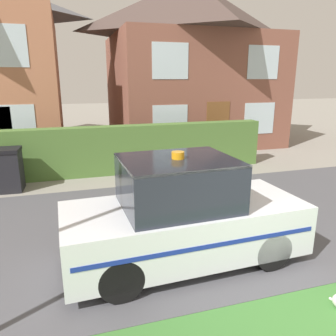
{
  "coord_description": "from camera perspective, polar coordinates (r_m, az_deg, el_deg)",
  "views": [
    {
      "loc": [
        -2.88,
        -2.13,
        2.99
      ],
      "look_at": [
        -0.82,
        4.64,
        1.05
      ],
      "focal_mm": 35.0,
      "sensor_mm": 36.0,
      "label": 1
    }
  ],
  "objects": [
    {
      "name": "garden_hedge",
      "position": [
        10.68,
        -7.36,
        3.22
      ],
      "size": [
        9.37,
        0.52,
        1.55
      ],
      "primitive_type": "cube",
      "color": "#4C7233",
      "rests_on": "ground"
    },
    {
      "name": "wheelie_bin",
      "position": [
        9.89,
        -25.92,
        -0.25
      ],
      "size": [
        0.69,
        0.74,
        1.19
      ],
      "rotation": [
        0.0,
        0.0,
        -0.05
      ],
      "color": "black",
      "rests_on": "ground"
    },
    {
      "name": "police_car",
      "position": [
        5.43,
        2.6,
        -8.36
      ],
      "size": [
        3.98,
        1.74,
        1.89
      ],
      "rotation": [
        0.0,
        0.0,
        0.03
      ],
      "color": "black",
      "rests_on": "road_strip"
    },
    {
      "name": "road_strip",
      "position": [
        7.4,
        7.61,
        -8.6
      ],
      "size": [
        28.0,
        5.48,
        0.01
      ],
      "primitive_type": "cube",
      "color": "#4C4C51",
      "rests_on": "ground"
    },
    {
      "name": "house_right",
      "position": [
        16.25,
        3.91,
        17.91
      ],
      "size": [
        7.48,
        6.51,
        7.3
      ],
      "color": "brown",
      "rests_on": "ground"
    }
  ]
}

